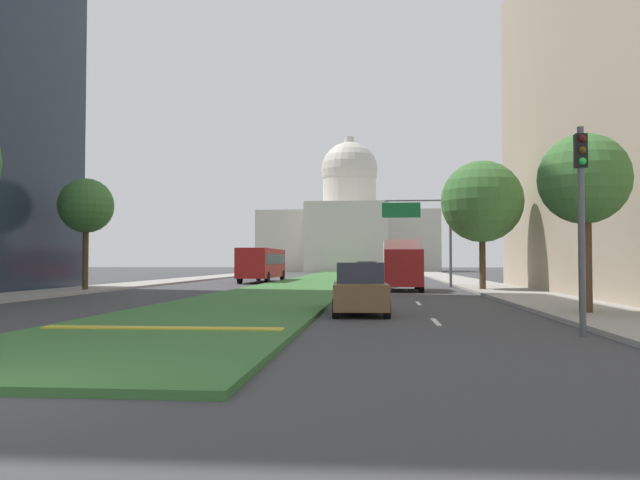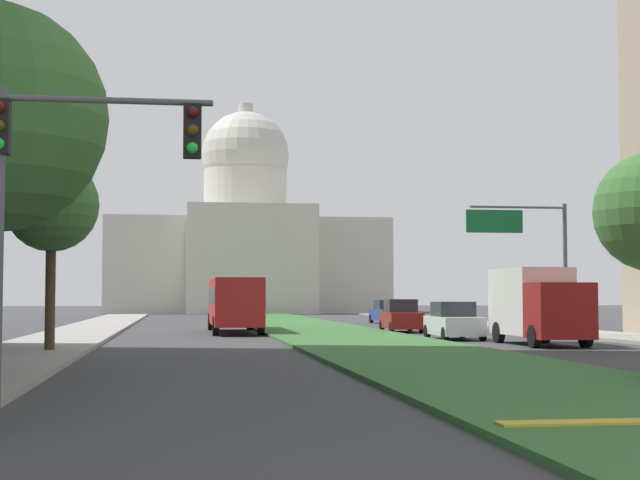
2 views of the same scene
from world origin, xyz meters
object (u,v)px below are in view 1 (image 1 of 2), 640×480
Objects in this scene: overhead_guide_sign at (425,223)px; city_bus at (262,262)px; sedan_lead_stopped at (360,290)px; sedan_far_horizon at (395,271)px; sedan_midblock at (370,276)px; street_tree_right_near at (584,181)px; box_truck_delivery at (402,264)px; capitol_building at (349,229)px; street_tree_right_mid at (482,202)px; street_tree_left_mid at (86,206)px; traffic_light_near_right at (581,202)px; sedan_distant at (367,273)px.

overhead_guide_sign is 0.59× the size of city_bus.
sedan_far_horizon is (2.52, 49.52, -0.04)m from sedan_lead_stopped.
sedan_midblock is 13.70m from city_bus.
street_tree_right_near reaches higher than box_truck_delivery.
capitol_building is 4.00× the size of street_tree_right_mid.
sedan_lead_stopped is at bearing -90.11° from sedan_midblock.
street_tree_right_near is 28.97m from street_tree_left_mid.
capitol_building is 82.89m from street_tree_left_mid.
street_tree_right_mid is 1.83× the size of sedan_far_horizon.
city_bus is at bearing -126.50° from sedan_far_horizon.
sedan_midblock is (-5.63, 29.77, -2.49)m from traffic_light_near_right.
sedan_distant is (-6.01, 39.03, -2.46)m from traffic_light_near_right.
street_tree_right_mid reaches higher than street_tree_right_near.
street_tree_right_mid is 0.74× the size of city_bus.
street_tree_right_mid is 23.13m from city_bus.
box_truck_delivery is at bearing -68.32° from sedan_midblock.
sedan_distant is at bearing 92.37° from sedan_midblock.
sedan_midblock is 5.76m from box_truck_delivery.
sedan_distant is 9.34m from city_bus.
sedan_midblock is at bearing 89.89° from sedan_lead_stopped.
sedan_distant reaches higher than sedan_far_horizon.
capitol_building reaches higher than city_bus.
sedan_lead_stopped is (-7.07, -17.56, -4.71)m from street_tree_right_mid.
street_tree_right_near reaches higher than city_bus.
capitol_building is at bearing 85.67° from city_bus.
sedan_lead_stopped is at bearing -40.62° from street_tree_left_mid.
capitol_building is 48.18m from sedan_far_horizon.
box_truck_delivery is at bearing 106.34° from street_tree_right_near.
traffic_light_near_right is at bearing -108.01° from street_tree_right_near.
street_tree_right_near is at bearing -31.43° from street_tree_left_mid.
street_tree_right_mid reaches higher than overhead_guide_sign.
sedan_far_horizon is 0.69× the size of box_truck_delivery.
capitol_building reaches higher than box_truck_delivery.
overhead_guide_sign reaches higher than sedan_distant.
sedan_far_horizon is at bearing 98.11° from street_tree_right_mid.
sedan_far_horizon is at bearing 80.36° from sedan_distant.
street_tree_right_mid is at bearing 6.78° from street_tree_left_mid.
traffic_light_near_right is 0.84× the size of street_tree_right_near.
sedan_distant is at bearing 90.59° from sedan_lead_stopped.
street_tree_right_near is (1.92, 5.90, 1.26)m from traffic_light_near_right.
sedan_far_horizon is (-3.16, 55.84, -2.51)m from traffic_light_near_right.
capitol_building is 73.00m from overhead_guide_sign.
overhead_guide_sign is at bearing -62.56° from sedan_distant.
sedan_distant is 17.04m from sedan_far_horizon.
capitol_building is at bearing 98.84° from sedan_far_horizon.
traffic_light_near_right is at bearing -79.29° from sedan_midblock.
sedan_midblock is 26.19m from sedan_far_horizon.
box_truck_delivery is (-3.53, 24.48, -1.64)m from traffic_light_near_right.
sedan_distant is at bearing -2.46° from city_bus.
capitol_building reaches higher than street_tree_right_near.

